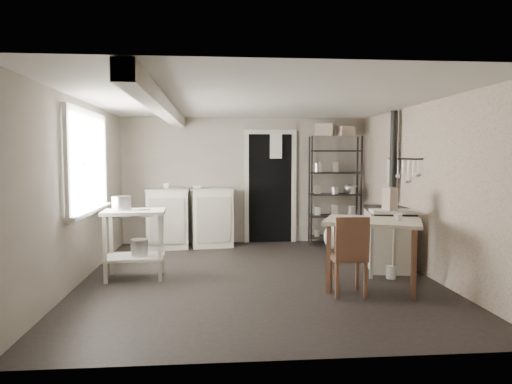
{
  "coord_description": "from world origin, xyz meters",
  "views": [
    {
      "loc": [
        -0.53,
        -5.89,
        1.57
      ],
      "look_at": [
        0.0,
        0.3,
        1.1
      ],
      "focal_mm": 32.0,
      "sensor_mm": 36.0,
      "label": 1
    }
  ],
  "objects": [
    {
      "name": "floor",
      "position": [
        0.0,
        0.0,
        0.0
      ],
      "size": [
        5.0,
        5.0,
        0.0
      ],
      "primitive_type": "plane",
      "color": "black",
      "rests_on": "ground"
    },
    {
      "name": "ceiling",
      "position": [
        0.0,
        0.0,
        2.3
      ],
      "size": [
        5.0,
        5.0,
        0.0
      ],
      "primitive_type": "plane",
      "rotation": [
        3.14,
        0.0,
        0.0
      ],
      "color": "silver",
      "rests_on": "wall_back"
    },
    {
      "name": "wall_back",
      "position": [
        0.0,
        2.5,
        1.15
      ],
      "size": [
        4.5,
        0.02,
        2.3
      ],
      "primitive_type": "cube",
      "color": "#9D9385",
      "rests_on": "ground"
    },
    {
      "name": "wall_front",
      "position": [
        0.0,
        -2.5,
        1.15
      ],
      "size": [
        4.5,
        0.02,
        2.3
      ],
      "primitive_type": "cube",
      "color": "#9D9385",
      "rests_on": "ground"
    },
    {
      "name": "wall_left",
      "position": [
        -2.25,
        0.0,
        1.15
      ],
      "size": [
        0.02,
        5.0,
        2.3
      ],
      "primitive_type": "cube",
      "color": "#9D9385",
      "rests_on": "ground"
    },
    {
      "name": "wall_right",
      "position": [
        2.25,
        0.0,
        1.15
      ],
      "size": [
        0.02,
        5.0,
        2.3
      ],
      "primitive_type": "cube",
      "color": "#9D9385",
      "rests_on": "ground"
    },
    {
      "name": "window",
      "position": [
        -2.22,
        0.2,
        1.5
      ],
      "size": [
        0.12,
        1.76,
        1.28
      ],
      "primitive_type": null,
      "color": "silver",
      "rests_on": "wall_left"
    },
    {
      "name": "doorway",
      "position": [
        0.45,
        2.47,
        1.0
      ],
      "size": [
        0.96,
        0.1,
        2.08
      ],
      "primitive_type": null,
      "color": "silver",
      "rests_on": "ground"
    },
    {
      "name": "ceiling_beam",
      "position": [
        -1.2,
        0.0,
        2.2
      ],
      "size": [
        0.18,
        5.0,
        0.18
      ],
      "primitive_type": null,
      "color": "silver",
      "rests_on": "ceiling"
    },
    {
      "name": "wallpaper_panel",
      "position": [
        2.24,
        0.0,
        1.15
      ],
      "size": [
        0.01,
        5.0,
        2.3
      ],
      "primitive_type": null,
      "color": "beige",
      "rests_on": "wall_right"
    },
    {
      "name": "utensil_rail",
      "position": [
        2.19,
        0.6,
        1.55
      ],
      "size": [
        0.06,
        1.2,
        0.44
      ],
      "primitive_type": null,
      "color": "silver",
      "rests_on": "wall_right"
    },
    {
      "name": "prep_table",
      "position": [
        -1.6,
        0.08,
        0.4
      ],
      "size": [
        0.81,
        0.6,
        0.89
      ],
      "primitive_type": null,
      "rotation": [
        0.0,
        0.0,
        0.06
      ],
      "color": "silver",
      "rests_on": "ground"
    },
    {
      "name": "stockpot",
      "position": [
        -1.76,
        0.1,
        0.94
      ],
      "size": [
        0.28,
        0.28,
        0.26
      ],
      "primitive_type": "cylinder",
      "rotation": [
        0.0,
        0.0,
        0.19
      ],
      "color": "silver",
      "rests_on": "prep_table"
    },
    {
      "name": "saucepan",
      "position": [
        -1.47,
        0.08,
        0.85
      ],
      "size": [
        0.22,
        0.22,
        0.1
      ],
      "primitive_type": "cylinder",
      "rotation": [
        0.0,
        0.0,
        0.31
      ],
      "color": "silver",
      "rests_on": "prep_table"
    },
    {
      "name": "bucket",
      "position": [
        -1.54,
        0.1,
        0.39
      ],
      "size": [
        0.23,
        0.23,
        0.24
      ],
      "primitive_type": "cylinder",
      "rotation": [
        0.0,
        0.0,
        0.04
      ],
      "color": "silver",
      "rests_on": "prep_table"
    },
    {
      "name": "base_cabinets",
      "position": [
        -1.02,
        2.18,
        0.46
      ],
      "size": [
        1.64,
        0.86,
        1.03
      ],
      "primitive_type": null,
      "rotation": [
        0.0,
        0.0,
        0.12
      ],
      "color": "silver",
      "rests_on": "ground"
    },
    {
      "name": "mixing_bowl",
      "position": [
        -0.88,
        2.11,
        0.95
      ],
      "size": [
        0.27,
        0.27,
        0.06
      ],
      "primitive_type": "imported",
      "rotation": [
        0.0,
        0.0,
        -0.05
      ],
      "color": "white",
      "rests_on": "base_cabinets"
    },
    {
      "name": "counter_cup",
      "position": [
        -1.41,
        2.12,
        0.97
      ],
      "size": [
        0.15,
        0.15,
        0.09
      ],
      "primitive_type": "imported",
      "rotation": [
        0.0,
        0.0,
        -0.24
      ],
      "color": "white",
      "rests_on": "base_cabinets"
    },
    {
      "name": "shelf_rack",
      "position": [
        1.6,
        2.2,
        0.95
      ],
      "size": [
        0.95,
        0.42,
        1.96
      ],
      "primitive_type": null,
      "rotation": [
        0.0,
        0.0,
        -0.07
      ],
      "color": "black",
      "rests_on": "ground"
    },
    {
      "name": "shelf_jar",
      "position": [
        1.33,
        2.25,
        1.37
      ],
      "size": [
        0.1,
        0.1,
        0.2
      ],
      "primitive_type": "imported",
      "rotation": [
        0.0,
        0.0,
        -0.12
      ],
      "color": "white",
      "rests_on": "shelf_rack"
    },
    {
      "name": "storage_box_a",
      "position": [
        1.4,
        2.23,
        2.01
      ],
      "size": [
        0.39,
        0.37,
        0.22
      ],
      "primitive_type": "cube",
      "rotation": [
        0.0,
        0.0,
        -0.37
      ],
      "color": "#BDAD98",
      "rests_on": "shelf_rack"
    },
    {
      "name": "storage_box_b",
      "position": [
        1.77,
        2.17,
        1.99
      ],
      "size": [
        0.3,
        0.29,
        0.17
      ],
      "primitive_type": "cube",
      "rotation": [
        0.0,
        0.0,
        0.18
      ],
      "color": "#BDAD98",
      "rests_on": "shelf_rack"
    },
    {
      "name": "stove",
      "position": [
        1.92,
        0.42,
        0.44
      ],
      "size": [
        0.8,
        1.17,
        0.84
      ],
      "primitive_type": null,
      "rotation": [
        0.0,
        0.0,
        -0.21
      ],
      "color": "silver",
      "rests_on": "ground"
    },
    {
      "name": "stovepipe",
      "position": [
        2.14,
        0.83,
        1.59
      ],
      "size": [
        0.11,
        0.11,
        1.3
      ],
      "primitive_type": null,
      "rotation": [
        0.0,
        0.0,
        -0.15
      ],
      "color": "black",
      "rests_on": "stove"
    },
    {
      "name": "side_ledge",
      "position": [
        1.73,
        -0.25,
        0.43
      ],
      "size": [
        0.62,
        0.39,
        0.9
      ],
      "primitive_type": null,
      "rotation": [
        0.0,
        0.0,
        -0.14
      ],
      "color": "silver",
      "rests_on": "ground"
    },
    {
      "name": "oats_box",
      "position": [
        1.66,
        -0.28,
        1.01
      ],
      "size": [
        0.15,
        0.21,
        0.29
      ],
      "primitive_type": "cube",
      "rotation": [
        0.0,
        0.0,
        0.18
      ],
      "color": "#BDAD98",
      "rests_on": "side_ledge"
    },
    {
      "name": "work_table",
      "position": [
        1.31,
        -0.66,
        0.38
      ],
      "size": [
        1.31,
        1.13,
        0.83
      ],
      "primitive_type": null,
      "rotation": [
        0.0,
        0.0,
        -0.4
      ],
      "color": "beige",
      "rests_on": "ground"
    },
    {
      "name": "table_cup",
      "position": [
        1.57,
        -0.79,
        0.8
      ],
      "size": [
        0.11,
        0.11,
        0.09
      ],
      "primitive_type": "imported",
      "rotation": [
        0.0,
        0.0,
        0.12
      ],
      "color": "white",
      "rests_on": "work_table"
    },
    {
      "name": "chair",
      "position": [
        0.96,
        -0.85,
        0.48
      ],
      "size": [
        0.39,
        0.4,
        0.92
      ],
      "primitive_type": null,
      "rotation": [
        0.0,
        0.0,
        -0.02
      ],
      "color": "brown",
      "rests_on": "ground"
    },
    {
      "name": "flour_sack",
      "position": [
        1.46,
        1.7,
        0.24
      ],
      "size": [
        0.44,
        0.41,
        0.43
      ],
      "primitive_type": "ellipsoid",
      "rotation": [
        0.0,
        0.0,
        -0.36
      ],
      "color": "silver",
      "rests_on": "ground"
    },
    {
      "name": "floor_crock",
      "position": [
        1.72,
        -0.24,
        0.07
      ],
      "size": [
        0.18,
        0.18,
        0.17
      ],
      "primitive_type": "cylinder",
      "rotation": [
        0.0,
        0.0,
        0.43
      ],
      "color": "white",
      "rests_on": "ground"
    }
  ]
}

